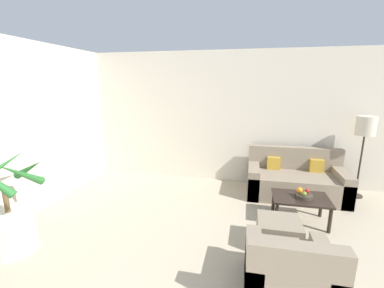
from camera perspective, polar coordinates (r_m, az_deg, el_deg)
wall_back at (r=5.39m, az=15.19°, el=5.37°), size 8.73×0.06×2.70m
potted_palm at (r=4.00m, az=-35.39°, el=-13.83°), size 0.89×0.87×1.34m
sofa_loveseat at (r=5.19m, az=21.92°, el=-7.62°), size 1.72×0.87×0.86m
floor_lamp at (r=5.44m, az=34.11°, el=2.62°), size 0.32×0.32×1.50m
coffee_table at (r=4.25m, az=22.97°, el=-11.53°), size 0.80×0.56×0.40m
fruit_bowl at (r=4.21m, az=23.61°, el=-10.53°), size 0.24×0.24×0.06m
apple_red at (r=4.24m, az=24.22°, el=-9.53°), size 0.07×0.07×0.07m
apple_green at (r=4.13m, az=23.71°, el=-10.07°), size 0.06×0.06×0.06m
orange_fruit at (r=4.20m, az=22.79°, el=-9.45°), size 0.09×0.09×0.09m
armchair at (r=2.94m, az=20.67°, el=-25.34°), size 0.83×0.78×0.75m
ottoman at (r=3.62m, az=18.64°, el=-18.34°), size 0.53×0.49×0.38m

